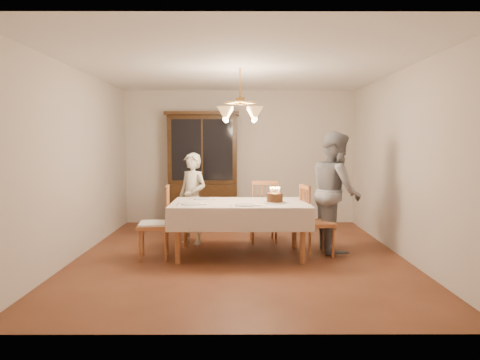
{
  "coord_description": "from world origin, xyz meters",
  "views": [
    {
      "loc": [
        -0.02,
        -5.91,
        1.58
      ],
      "look_at": [
        0.0,
        0.2,
        1.05
      ],
      "focal_mm": 32.0,
      "sensor_mm": 36.0,
      "label": 1
    }
  ],
  "objects_px": {
    "dining_table": "(240,207)",
    "elderly_woman": "(192,198)",
    "birthday_cake": "(275,198)",
    "china_hutch": "(203,171)",
    "chair_far_side": "(263,215)"
  },
  "relations": [
    {
      "from": "dining_table",
      "to": "elderly_woman",
      "type": "bearing_deg",
      "value": 135.15
    },
    {
      "from": "birthday_cake",
      "to": "china_hutch",
      "type": "bearing_deg",
      "value": 116.92
    },
    {
      "from": "dining_table",
      "to": "chair_far_side",
      "type": "distance_m",
      "value": 0.93
    },
    {
      "from": "china_hutch",
      "to": "chair_far_side",
      "type": "relative_size",
      "value": 2.16
    },
    {
      "from": "dining_table",
      "to": "elderly_woman",
      "type": "height_order",
      "value": "elderly_woman"
    },
    {
      "from": "china_hutch",
      "to": "dining_table",
      "type": "bearing_deg",
      "value": -72.68
    },
    {
      "from": "chair_far_side",
      "to": "birthday_cake",
      "type": "xyz_separation_m",
      "value": [
        0.11,
        -0.89,
        0.38
      ]
    },
    {
      "from": "dining_table",
      "to": "chair_far_side",
      "type": "bearing_deg",
      "value": 65.51
    },
    {
      "from": "chair_far_side",
      "to": "elderly_woman",
      "type": "xyz_separation_m",
      "value": [
        -1.12,
        -0.07,
        0.27
      ]
    },
    {
      "from": "dining_table",
      "to": "elderly_woman",
      "type": "relative_size",
      "value": 1.33
    },
    {
      "from": "china_hutch",
      "to": "elderly_woman",
      "type": "relative_size",
      "value": 1.51
    },
    {
      "from": "birthday_cake",
      "to": "chair_far_side",
      "type": "bearing_deg",
      "value": 96.83
    },
    {
      "from": "dining_table",
      "to": "china_hutch",
      "type": "height_order",
      "value": "china_hutch"
    },
    {
      "from": "chair_far_side",
      "to": "dining_table",
      "type": "bearing_deg",
      "value": -114.49
    },
    {
      "from": "elderly_woman",
      "to": "china_hutch",
      "type": "bearing_deg",
      "value": 124.27
    }
  ]
}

